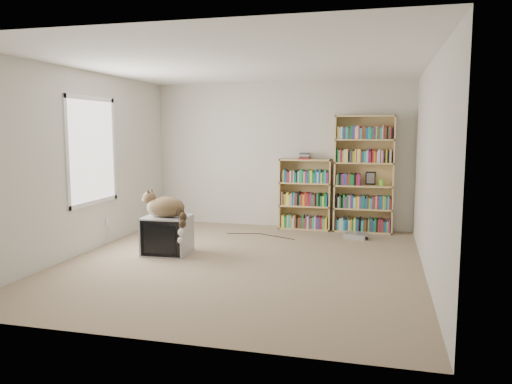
% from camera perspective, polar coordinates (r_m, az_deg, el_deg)
% --- Properties ---
extents(floor, '(4.50, 5.00, 0.01)m').
position_cam_1_polar(floor, '(6.50, -1.63, -8.00)').
color(floor, '#9E886B').
rests_on(floor, ground).
extents(wall_back, '(4.50, 0.02, 2.50)m').
position_cam_1_polar(wall_back, '(8.72, 2.85, 4.21)').
color(wall_back, beige).
rests_on(wall_back, floor).
extents(wall_front, '(4.50, 0.02, 2.50)m').
position_cam_1_polar(wall_front, '(3.95, -11.64, 0.46)').
color(wall_front, beige).
rests_on(wall_front, floor).
extents(wall_left, '(0.02, 5.00, 2.50)m').
position_cam_1_polar(wall_left, '(7.24, -19.10, 3.21)').
color(wall_left, beige).
rests_on(wall_left, floor).
extents(wall_right, '(0.02, 5.00, 2.50)m').
position_cam_1_polar(wall_right, '(6.07, 19.23, 2.51)').
color(wall_right, beige).
rests_on(wall_right, floor).
extents(ceiling, '(4.50, 5.00, 0.02)m').
position_cam_1_polar(ceiling, '(6.32, -1.71, 14.43)').
color(ceiling, white).
rests_on(ceiling, wall_back).
extents(window, '(0.02, 1.22, 1.52)m').
position_cam_1_polar(window, '(7.39, -18.22, 4.49)').
color(window, white).
rests_on(window, wall_left).
extents(crt_tv, '(0.63, 0.58, 0.52)m').
position_cam_1_polar(crt_tv, '(6.97, -10.09, -4.87)').
color(crt_tv, '#9F9FA2').
rests_on(crt_tv, floor).
extents(cat, '(0.74, 0.56, 0.61)m').
position_cam_1_polar(cat, '(6.80, -9.99, -2.05)').
color(cat, '#3D2719').
rests_on(cat, crt_tv).
extents(bookcase_tall, '(0.96, 0.30, 1.92)m').
position_cam_1_polar(bookcase_tall, '(8.43, 12.22, 1.64)').
color(bookcase_tall, tan).
rests_on(bookcase_tall, floor).
extents(bookcase_short, '(0.87, 0.30, 1.20)m').
position_cam_1_polar(bookcase_short, '(8.56, 5.66, -0.60)').
color(bookcase_short, tan).
rests_on(bookcase_short, floor).
extents(book_stack, '(0.18, 0.24, 0.10)m').
position_cam_1_polar(book_stack, '(8.51, 5.62, 4.12)').
color(book_stack, red).
rests_on(book_stack, bookcase_short).
extents(green_mug, '(0.09, 0.09, 0.10)m').
position_cam_1_polar(green_mug, '(8.42, 14.18, 1.07)').
color(green_mug, '#74C438').
rests_on(green_mug, bookcase_tall).
extents(framed_print, '(0.16, 0.05, 0.21)m').
position_cam_1_polar(framed_print, '(8.51, 12.96, 1.55)').
color(framed_print, black).
rests_on(framed_print, bookcase_tall).
extents(dvd_player, '(0.42, 0.35, 0.08)m').
position_cam_1_polar(dvd_player, '(8.00, 11.42, -4.93)').
color(dvd_player, silver).
rests_on(dvd_player, floor).
extents(wall_outlet, '(0.01, 0.08, 0.13)m').
position_cam_1_polar(wall_outlet, '(7.78, -16.66, -3.36)').
color(wall_outlet, silver).
rests_on(wall_outlet, wall_left).
extents(floor_cables, '(1.20, 0.70, 0.01)m').
position_cam_1_polar(floor_cables, '(8.09, 2.22, -4.93)').
color(floor_cables, black).
rests_on(floor_cables, floor).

